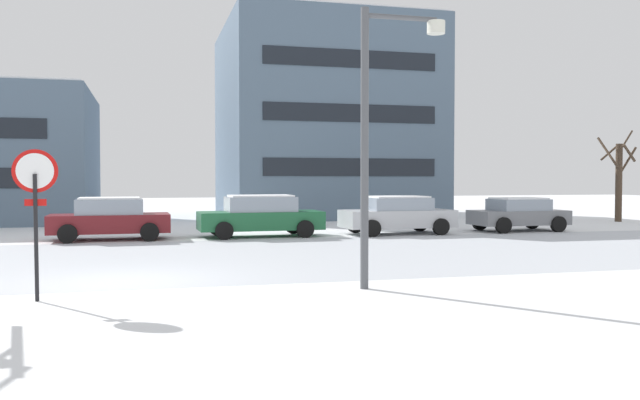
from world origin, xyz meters
TOP-DOWN VIEW (x-y plane):
  - ground_plane at (0.00, 0.00)m, footprint 120.00×120.00m
  - road_surface at (0.00, 3.96)m, footprint 80.00×9.93m
  - stop_sign at (-1.41, -1.83)m, footprint 0.76×0.15m
  - street_lamp at (4.91, -1.97)m, footprint 1.75×0.36m
  - parked_car_maroon at (-0.80, 10.04)m, footprint 4.12×2.16m
  - parked_car_green at (4.53, 10.00)m, footprint 4.58×2.13m
  - parked_car_silver at (9.86, 9.82)m, footprint 4.34×2.21m
  - parked_car_gray at (15.19, 9.91)m, footprint 3.90×2.12m
  - tree_far_left at (23.19, 13.91)m, footprint 1.50×1.48m
  - building_far_right at (10.44, 23.53)m, footprint 11.29×11.75m

SIDE VIEW (x-z plane):
  - ground_plane at x=0.00m, z-range 0.00..0.00m
  - road_surface at x=0.00m, z-range 0.00..0.00m
  - parked_car_gray at x=15.19m, z-range 0.02..1.39m
  - parked_car_silver at x=9.86m, z-range 0.02..1.49m
  - parked_car_maroon at x=-0.80m, z-range 0.01..1.51m
  - parked_car_green at x=4.53m, z-range 0.01..1.55m
  - stop_sign at x=-1.41m, z-range 0.54..3.22m
  - tree_far_left at x=23.19m, z-range -0.05..4.48m
  - street_lamp at x=4.91m, z-range 0.63..6.11m
  - building_far_right at x=10.44m, z-range 0.00..10.96m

